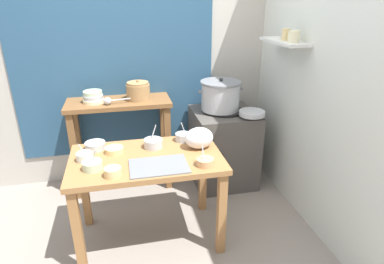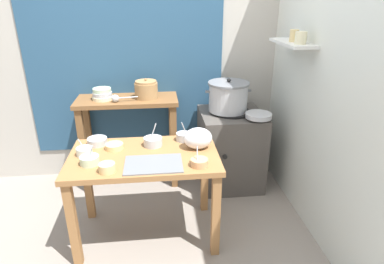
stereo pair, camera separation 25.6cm
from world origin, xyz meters
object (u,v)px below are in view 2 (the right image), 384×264
Objects in this scene: steamer_pot at (228,96)px; prep_bowl_1 at (97,141)px; stove_block at (230,148)px; wide_pan at (259,115)px; serving_tray at (153,164)px; prep_bowl_0 at (114,146)px; back_shelf_table at (129,120)px; prep_bowl_6 at (107,167)px; prep_bowl_2 at (90,160)px; prep_bowl_5 at (184,136)px; prep_bowl_7 at (199,162)px; bowl_stack_enamel at (102,94)px; ladle at (116,98)px; clay_pot at (146,90)px; plastic_bag at (198,138)px; prep_table at (145,168)px; prep_bowl_4 at (84,151)px; prep_bowl_3 at (153,141)px.

steamer_pot is 1.28m from prep_bowl_1.
wide_pan is (0.20, -0.21, 0.42)m from stove_block.
serving_tray is 0.42m from prep_bowl_0.
back_shelf_table is 1.23× the size of stove_block.
prep_bowl_6 is (-1.02, -0.98, -0.17)m from steamer_pot.
prep_bowl_2 reaches higher than prep_bowl_1.
prep_bowl_7 is at bearing -81.11° from prep_bowl_5.
prep_bowl_7 is (0.78, -1.06, -0.20)m from bowl_stack_enamel.
prep_bowl_7 is at bearing -30.19° from prep_bowl_1.
ladle is 1.95× the size of prep_bowl_0.
serving_tray is at bearing -44.47° from prep_bowl_0.
bowl_stack_enamel is at bearing 126.24° from prep_bowl_7.
clay_pot is 1.14m from prep_bowl_6.
stove_block is at bearing -7.42° from back_shelf_table.
back_shelf_table reaches higher than prep_bowl_6.
stove_block is at bearing 133.90° from wide_pan.
serving_tray is at bearing -121.97° from prep_bowl_5.
back_shelf_table is at bearing 127.79° from prep_bowl_5.
steamer_pot is 2.00× the size of plastic_bag.
steamer_pot is 3.94× the size of prep_bowl_6.
prep_bowl_5 reaches higher than prep_bowl_6.
ladle is at bearing -34.29° from bowl_stack_enamel.
bowl_stack_enamel is at bearing 135.85° from plastic_bag.
prep_table is 5.79× the size of bowl_stack_enamel.
prep_bowl_7 reaches higher than prep_bowl_1.
bowl_stack_enamel is at bearing 87.42° from prep_bowl_4.
prep_bowl_5 is 0.45m from prep_bowl_7.
prep_bowl_6 is 0.62m from prep_bowl_7.
prep_bowl_4 is (-0.50, -0.12, -0.00)m from prep_bowl_3.
steamer_pot reaches higher than prep_bowl_3.
steamer_pot is at bearing 36.46° from prep_bowl_2.
prep_bowl_1 is at bearing -121.04° from clay_pot.
clay_pot is at bearing 161.62° from wide_pan.
ladle is 0.97m from plastic_bag.
prep_bowl_2 is (-1.39, -0.63, -0.05)m from wide_pan.
serving_tray is (0.47, -1.01, -0.23)m from bowl_stack_enamel.
prep_bowl_2 is at bearing -66.63° from prep_bowl_4.
prep_bowl_0 is at bearing -34.52° from prep_bowl_1.
stove_block is 0.80m from prep_bowl_5.
prep_bowl_7 reaches higher than prep_bowl_4.
steamer_pot is 1.45m from prep_bowl_2.
steamer_pot is at bearing -6.55° from back_shelf_table.
prep_bowl_5 is at bearing 17.05° from prep_bowl_3.
stove_block is 1.02m from clay_pot.
plastic_bag is at bearing -13.85° from prep_bowl_3.
stove_block is 3.26× the size of wide_pan.
prep_bowl_3 is (-0.00, 0.32, 0.03)m from serving_tray.
clay_pot is 0.41m from bowl_stack_enamel.
steamer_pot is (0.96, -0.11, 0.24)m from back_shelf_table.
plastic_bag is 1.60× the size of prep_bowl_0.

